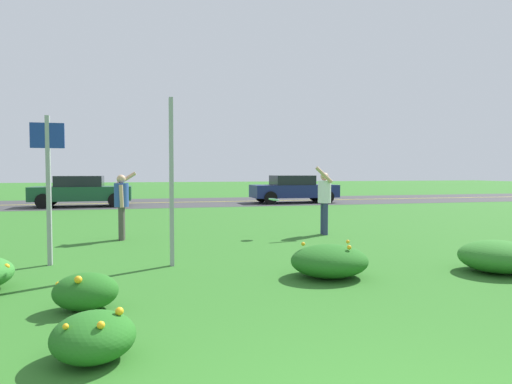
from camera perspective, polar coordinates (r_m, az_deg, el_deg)
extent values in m
plane|color=#2D6B23|center=(13.43, -7.86, -4.52)|extent=(120.00, 120.00, 0.00)
cube|color=#38383A|center=(24.71, -10.79, -1.30)|extent=(120.00, 7.61, 0.01)
cube|color=yellow|center=(24.71, -10.79, -1.29)|extent=(120.00, 0.16, 0.00)
ellipsoid|color=#2D7526|center=(8.51, 28.03, -7.14)|extent=(1.23, 1.20, 0.52)
sphere|color=yellow|center=(8.32, 27.11, -6.83)|extent=(0.08, 0.08, 0.08)
sphere|color=yellow|center=(8.24, 29.08, -6.18)|extent=(0.05, 0.05, 0.05)
sphere|color=yellow|center=(8.34, 25.04, -6.65)|extent=(0.07, 0.07, 0.07)
sphere|color=yellow|center=(8.24, 29.43, -7.22)|extent=(0.09, 0.09, 0.09)
ellipsoid|color=#23661E|center=(4.41, -19.70, -16.70)|extent=(0.73, 0.78, 0.42)
sphere|color=gold|center=(4.33, -18.08, -16.07)|extent=(0.07, 0.07, 0.07)
sphere|color=gold|center=(4.30, -16.93, -15.91)|extent=(0.08, 0.08, 0.08)
sphere|color=gold|center=(4.10, -18.88, -15.51)|extent=(0.07, 0.07, 0.07)
sphere|color=gold|center=(4.39, -18.55, -14.94)|extent=(0.06, 0.06, 0.06)
sphere|color=gold|center=(4.34, -16.76, -14.13)|extent=(0.07, 0.07, 0.07)
sphere|color=gold|center=(4.19, -22.76, -15.29)|extent=(0.05, 0.05, 0.05)
ellipsoid|color=#23661E|center=(5.91, -20.57, -11.61)|extent=(0.76, 0.61, 0.44)
sphere|color=gold|center=(5.66, -21.40, -10.19)|extent=(0.09, 0.09, 0.09)
sphere|color=gold|center=(5.90, -23.56, -10.58)|extent=(0.06, 0.06, 0.06)
sphere|color=gold|center=(5.81, -19.75, -11.18)|extent=(0.09, 0.09, 0.09)
sphere|color=gold|center=(6.08, -20.52, -10.85)|extent=(0.08, 0.08, 0.08)
sphere|color=gold|center=(7.25, -28.81, -8.19)|extent=(0.08, 0.08, 0.08)
ellipsoid|color=#23661E|center=(7.29, 9.19, -8.53)|extent=(1.22, 1.12, 0.51)
sphere|color=gold|center=(6.88, 11.04, -8.60)|extent=(0.05, 0.05, 0.05)
sphere|color=gold|center=(7.54, 11.44, -6.13)|extent=(0.06, 0.06, 0.06)
sphere|color=gold|center=(7.28, 5.94, -6.50)|extent=(0.06, 0.06, 0.06)
sphere|color=gold|center=(7.02, 7.17, -8.72)|extent=(0.09, 0.09, 0.09)
sphere|color=gold|center=(7.08, 11.61, -6.82)|extent=(0.07, 0.07, 0.07)
cube|color=#93969B|center=(8.77, -24.56, 0.14)|extent=(0.07, 0.10, 2.63)
cube|color=navy|center=(8.76, -24.71, 6.46)|extent=(0.56, 0.03, 0.44)
cube|color=#93969B|center=(8.05, -10.56, 1.22)|extent=(0.07, 0.10, 2.94)
cylinder|color=#2D4C9E|center=(11.42, -16.53, -0.36)|extent=(0.34, 0.34, 0.57)
sphere|color=tan|center=(11.41, -16.55, 1.57)|extent=(0.21, 0.21, 0.21)
cylinder|color=#4C4742|center=(11.56, -16.44, -3.74)|extent=(0.14, 0.14, 0.80)
cylinder|color=#4C4742|center=(11.39, -16.53, -3.83)|extent=(0.14, 0.14, 0.80)
cylinder|color=tan|center=(11.60, -16.00, 1.60)|extent=(0.51, 0.12, 0.36)
cylinder|color=tan|center=(11.23, -16.53, -0.50)|extent=(0.12, 0.10, 0.54)
cylinder|color=silver|center=(12.03, 8.58, 0.04)|extent=(0.34, 0.34, 0.59)
sphere|color=tan|center=(12.02, 8.59, 1.92)|extent=(0.21, 0.21, 0.21)
cylinder|color=navy|center=(12.00, 8.69, -3.37)|extent=(0.14, 0.14, 0.83)
cylinder|color=navy|center=(12.16, 8.42, -3.29)|extent=(0.14, 0.14, 0.83)
cylinder|color=tan|center=(11.80, 8.53, 2.14)|extent=(0.48, 0.12, 0.44)
cylinder|color=tan|center=(12.21, 8.18, 0.00)|extent=(0.12, 0.10, 0.56)
cylinder|color=#ADD6E5|center=(11.46, 2.25, -0.93)|extent=(0.27, 0.27, 0.10)
torus|color=#ADD6E5|center=(11.46, 2.25, -0.97)|extent=(0.27, 0.27, 0.10)
cube|color=#194C2D|center=(23.08, -20.97, -0.16)|extent=(4.50, 1.82, 0.66)
cube|color=black|center=(23.07, -21.24, 1.25)|extent=(2.10, 1.64, 0.52)
cylinder|color=black|center=(23.85, -17.01, -0.72)|extent=(0.66, 0.22, 0.66)
cylinder|color=black|center=(22.08, -17.23, -0.98)|extent=(0.66, 0.22, 0.66)
cylinder|color=black|center=(24.20, -24.36, -0.79)|extent=(0.66, 0.22, 0.66)
cylinder|color=black|center=(22.46, -25.16, -1.05)|extent=(0.66, 0.22, 0.66)
cube|color=navy|center=(24.24, 4.77, 0.12)|extent=(4.50, 1.82, 0.66)
cube|color=black|center=(24.19, 4.55, 1.47)|extent=(2.10, 1.64, 0.52)
cylinder|color=black|center=(25.63, 7.40, -0.41)|extent=(0.66, 0.22, 0.66)
cylinder|color=black|center=(23.98, 8.97, -0.62)|extent=(0.66, 0.22, 0.66)
cylinder|color=black|center=(24.65, 0.69, -0.50)|extent=(0.66, 0.22, 0.66)
cylinder|color=black|center=(22.94, 1.83, -0.73)|extent=(0.66, 0.22, 0.66)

